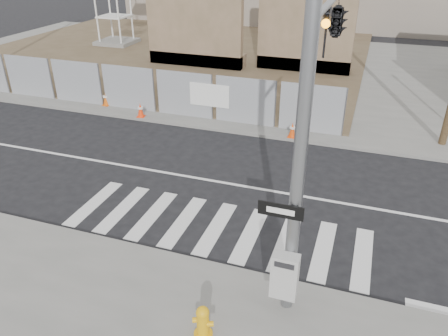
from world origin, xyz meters
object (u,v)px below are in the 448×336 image
(traffic_cone_b, at_px, (106,99))
(traffic_cone_c, at_px, (140,110))
(traffic_cone_d, at_px, (292,130))
(fire_hydrant, at_px, (203,321))
(signal_pole, at_px, (326,63))

(traffic_cone_b, height_order, traffic_cone_c, traffic_cone_b)
(traffic_cone_b, relative_size, traffic_cone_d, 1.06)
(traffic_cone_d, bearing_deg, fire_hydrant, -88.66)
(signal_pole, xyz_separation_m, traffic_cone_b, (-10.82, 7.08, -4.34))
(signal_pole, height_order, traffic_cone_c, signal_pole)
(traffic_cone_b, distance_m, traffic_cone_c, 2.44)
(traffic_cone_b, xyz_separation_m, traffic_cone_c, (2.30, -0.82, -0.01))
(traffic_cone_d, bearing_deg, signal_pole, -75.09)
(signal_pole, xyz_separation_m, traffic_cone_d, (-1.67, 6.27, -4.36))
(fire_hydrant, height_order, traffic_cone_b, fire_hydrant)
(signal_pole, xyz_separation_m, traffic_cone_c, (-8.52, 6.27, -4.35))
(traffic_cone_c, bearing_deg, fire_hydrant, -55.67)
(fire_hydrant, bearing_deg, traffic_cone_d, 68.95)
(fire_hydrant, distance_m, traffic_cone_d, 10.40)
(fire_hydrant, xyz_separation_m, traffic_cone_d, (-0.24, 10.39, -0.06))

